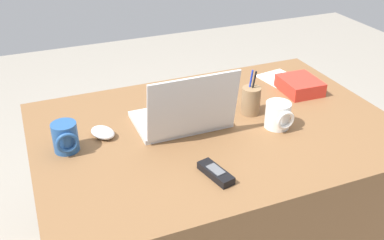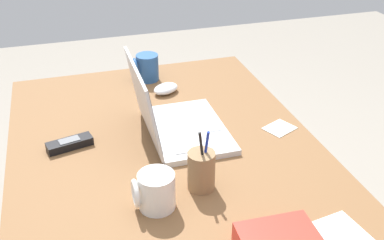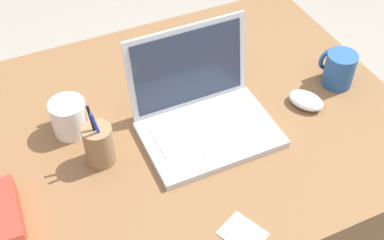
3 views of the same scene
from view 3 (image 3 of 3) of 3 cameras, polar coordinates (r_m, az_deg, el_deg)
The scene contains 8 objects.
desk at distance 1.56m, azimuth -3.26°, elevation -10.01°, with size 1.28×0.89×0.71m, color brown.
laptop at distance 1.25m, azimuth 1.22°, elevation 0.94°, with size 0.33×0.26×0.24m.
computer_mouse at distance 1.36m, azimuth 12.77°, elevation 2.18°, with size 0.07×0.10×0.03m, color white.
coffee_mug_white at distance 1.28m, azimuth -13.76°, elevation 0.41°, with size 0.09×0.10×0.09m.
coffee_mug_tall at distance 1.43m, azimuth 16.24°, elevation 5.60°, with size 0.08×0.09×0.10m.
cordless_phone at distance 1.50m, azimuth -3.26°, elevation 7.58°, with size 0.07×0.14×0.03m.
pen_holder at distance 1.19m, azimuth -10.45°, elevation -2.73°, with size 0.07×0.07×0.17m.
paper_note_near_laptop at distance 1.09m, azimuth 5.75°, elevation -12.66°, with size 0.07×0.09×0.00m, color white.
Camera 3 is at (-0.29, -0.85, 1.63)m, focal length 47.17 mm.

